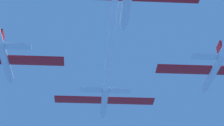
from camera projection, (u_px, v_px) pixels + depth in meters
name	position (u px, v px, depth m)	size (l,w,h in m)	color
jet_lead	(108.00, 62.00, 64.72)	(16.19, 47.65, 2.68)	white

